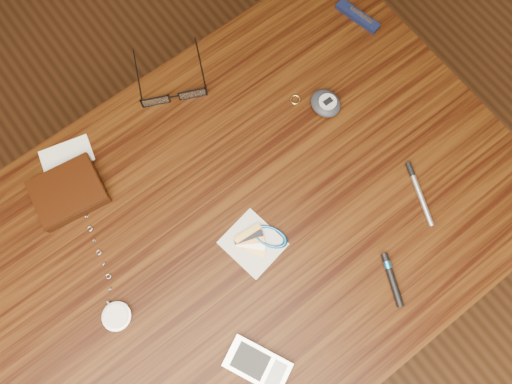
# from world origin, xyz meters

# --- Properties ---
(ground) EXTENTS (3.80, 3.80, 0.00)m
(ground) POSITION_xyz_m (0.00, 0.00, 0.00)
(ground) COLOR #472814
(ground) RESTS_ON ground
(desk) EXTENTS (1.00, 0.70, 0.75)m
(desk) POSITION_xyz_m (0.00, 0.00, 0.65)
(desk) COLOR #341A08
(desk) RESTS_ON ground
(wallet_and_card) EXTENTS (0.15, 0.16, 0.03)m
(wallet_and_card) POSITION_xyz_m (-0.22, 0.23, 0.76)
(wallet_and_card) COLOR black
(wallet_and_card) RESTS_ON desk
(eyeglasses) EXTENTS (0.17, 0.17, 0.03)m
(eyeglasses) POSITION_xyz_m (0.04, 0.28, 0.76)
(eyeglasses) COLOR black
(eyeglasses) RESTS_ON desk
(gold_ring) EXTENTS (0.02, 0.02, 0.00)m
(gold_ring) POSITION_xyz_m (0.22, 0.13, 0.75)
(gold_ring) COLOR #D4C065
(gold_ring) RESTS_ON desk
(pocket_watch) EXTENTS (0.08, 0.31, 0.02)m
(pocket_watch) POSITION_xyz_m (-0.27, 0.01, 0.76)
(pocket_watch) COLOR #B4B4B8
(pocket_watch) RESTS_ON desk
(pda_phone) EXTENTS (0.09, 0.12, 0.02)m
(pda_phone) POSITION_xyz_m (-0.13, -0.20, 0.76)
(pda_phone) COLOR silver
(pda_phone) RESTS_ON desk
(pedometer) EXTENTS (0.05, 0.06, 0.03)m
(pedometer) POSITION_xyz_m (0.26, 0.09, 0.76)
(pedometer) COLOR #21232D
(pedometer) RESTS_ON desk
(notepad_keys) EXTENTS (0.12, 0.11, 0.01)m
(notepad_keys) POSITION_xyz_m (0.00, -0.04, 0.75)
(notepad_keys) COLOR silver
(notepad_keys) RESTS_ON desk
(pocket_knife) EXTENTS (0.04, 0.10, 0.01)m
(pocket_knife) POSITION_xyz_m (0.43, 0.20, 0.76)
(pocket_knife) COLOR #111233
(pocket_knife) RESTS_ON desk
(silver_pen) EXTENTS (0.05, 0.12, 0.01)m
(silver_pen) POSITION_xyz_m (0.28, -0.14, 0.75)
(silver_pen) COLOR #BABBBF
(silver_pen) RESTS_ON desk
(black_blue_pen) EXTENTS (0.05, 0.09, 0.01)m
(black_blue_pen) POSITION_xyz_m (0.14, -0.23, 0.76)
(black_blue_pen) COLOR black
(black_blue_pen) RESTS_ON desk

